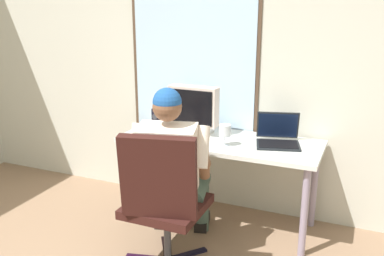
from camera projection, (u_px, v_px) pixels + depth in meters
name	position (u px, v px, depth m)	size (l,w,h in m)	color
wall_rear	(209.00, 61.00, 3.65)	(5.05, 0.08, 2.55)	beige
desk	(220.00, 149.00, 3.42)	(1.56, 0.61, 0.72)	gray
office_chair	(163.00, 196.00, 2.79)	(0.60, 0.60, 1.00)	black
person_seated	(172.00, 168.00, 3.02)	(0.62, 0.83, 1.23)	#405346
crt_monitor	(193.00, 108.00, 3.47)	(0.40, 0.23, 0.39)	beige
laptop	(278.00, 136.00, 3.28)	(0.39, 0.37, 0.23)	black
wine_glass	(225.00, 131.00, 3.21)	(0.09, 0.09, 0.16)	silver
desk_speaker	(158.00, 118.00, 3.65)	(0.07, 0.10, 0.18)	black
coffee_mug	(152.00, 131.00, 3.47)	(0.09, 0.09, 0.09)	beige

